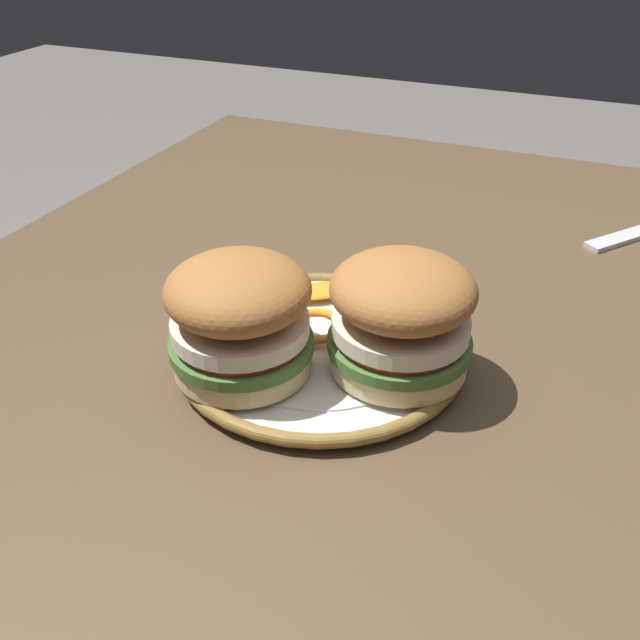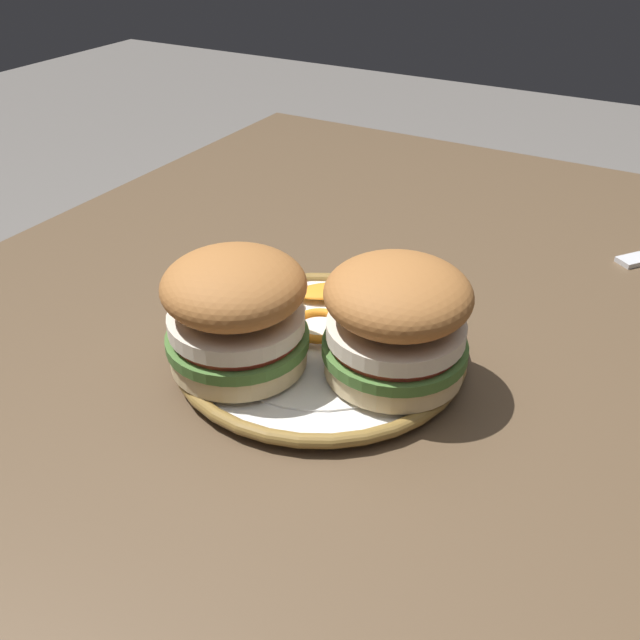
{
  "view_description": "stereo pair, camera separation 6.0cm",
  "coord_description": "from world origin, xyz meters",
  "px_view_note": "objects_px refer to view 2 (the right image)",
  "views": [
    {
      "loc": [
        0.45,
        0.2,
        1.13
      ],
      "look_at": [
        -0.03,
        -0.01,
        0.8
      ],
      "focal_mm": 39.49,
      "sensor_mm": 36.0,
      "label": 1
    },
    {
      "loc": [
        0.43,
        0.25,
        1.13
      ],
      "look_at": [
        -0.03,
        -0.01,
        0.8
      ],
      "focal_mm": 39.49,
      "sensor_mm": 36.0,
      "label": 2
    }
  ],
  "objects_px": {
    "dining_table": "(314,459)",
    "sandwich_half_left": "(396,319)",
    "dinner_plate": "(320,349)",
    "sandwich_half_right": "(236,310)"
  },
  "relations": [
    {
      "from": "sandwich_half_left",
      "to": "sandwich_half_right",
      "type": "xyz_separation_m",
      "value": [
        0.05,
        -0.12,
        0.0
      ]
    },
    {
      "from": "sandwich_half_left",
      "to": "sandwich_half_right",
      "type": "height_order",
      "value": "same"
    },
    {
      "from": "dining_table",
      "to": "dinner_plate",
      "type": "xyz_separation_m",
      "value": [
        -0.03,
        -0.01,
        0.11
      ]
    },
    {
      "from": "sandwich_half_right",
      "to": "dining_table",
      "type": "bearing_deg",
      "value": 123.7
    },
    {
      "from": "dining_table",
      "to": "sandwich_half_right",
      "type": "relative_size",
      "value": 7.88
    },
    {
      "from": "dining_table",
      "to": "dinner_plate",
      "type": "bearing_deg",
      "value": -163.98
    },
    {
      "from": "dinner_plate",
      "to": "dining_table",
      "type": "bearing_deg",
      "value": 16.02
    },
    {
      "from": "dinner_plate",
      "to": "sandwich_half_right",
      "type": "distance_m",
      "value": 0.1
    },
    {
      "from": "dining_table",
      "to": "sandwich_half_left",
      "type": "distance_m",
      "value": 0.18
    },
    {
      "from": "dining_table",
      "to": "sandwich_half_left",
      "type": "height_order",
      "value": "sandwich_half_left"
    }
  ]
}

